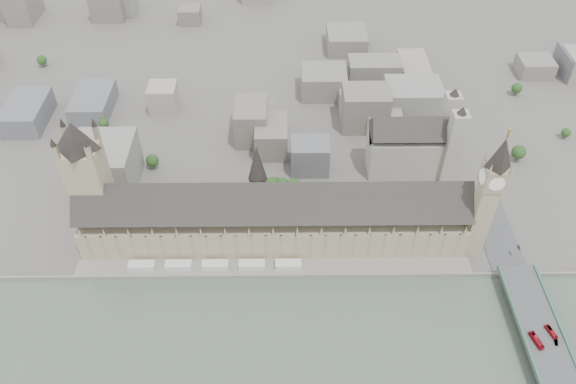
{
  "coord_description": "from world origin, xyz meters",
  "views": [
    {
      "loc": [
        7.42,
        -250.03,
        303.37
      ],
      "look_at": [
        10.17,
        36.95,
        30.4
      ],
      "focal_mm": 35.0,
      "sensor_mm": 36.0,
      "label": 1
    }
  ],
  "objects_px": {
    "westminster_bridge": "(552,370)",
    "red_bus_north": "(536,340)",
    "palace_of_westminster": "(274,217)",
    "elizabeth_tower": "(489,191)",
    "car_silver": "(556,342)",
    "victoria_tower": "(88,178)",
    "westminster_abbey": "(415,145)",
    "car_approach": "(519,247)",
    "red_bus_south": "(551,332)"
  },
  "relations": [
    {
      "from": "victoria_tower",
      "to": "westminster_abbey",
      "type": "distance_m",
      "value": 244.79
    },
    {
      "from": "palace_of_westminster",
      "to": "red_bus_north",
      "type": "relative_size",
      "value": 21.92
    },
    {
      "from": "victoria_tower",
      "to": "westminster_abbey",
      "type": "relative_size",
      "value": 1.47
    },
    {
      "from": "elizabeth_tower",
      "to": "victoria_tower",
      "type": "height_order",
      "value": "elizabeth_tower"
    },
    {
      "from": "red_bus_north",
      "to": "car_approach",
      "type": "height_order",
      "value": "red_bus_north"
    },
    {
      "from": "car_silver",
      "to": "westminster_abbey",
      "type": "bearing_deg",
      "value": 119.32
    },
    {
      "from": "westminster_bridge",
      "to": "car_silver",
      "type": "height_order",
      "value": "car_silver"
    },
    {
      "from": "elizabeth_tower",
      "to": "red_bus_south",
      "type": "bearing_deg",
      "value": -68.9
    },
    {
      "from": "westminster_bridge",
      "to": "red_bus_south",
      "type": "xyz_separation_m",
      "value": [
        4.71,
        21.11,
        6.54
      ]
    },
    {
      "from": "victoria_tower",
      "to": "car_silver",
      "type": "bearing_deg",
      "value": -18.85
    },
    {
      "from": "westminster_abbey",
      "to": "red_bus_south",
      "type": "height_order",
      "value": "westminster_abbey"
    },
    {
      "from": "red_bus_north",
      "to": "car_silver",
      "type": "distance_m",
      "value": 11.8
    },
    {
      "from": "palace_of_westminster",
      "to": "elizabeth_tower",
      "type": "xyz_separation_m",
      "value": [
        138.0,
        -11.7,
        35.38
      ]
    },
    {
      "from": "palace_of_westminster",
      "to": "car_silver",
      "type": "xyz_separation_m",
      "value": [
        167.6,
        -92.56,
        -11.7
      ]
    },
    {
      "from": "palace_of_westminster",
      "to": "car_approach",
      "type": "bearing_deg",
      "value": -6.43
    },
    {
      "from": "red_bus_north",
      "to": "palace_of_westminster",
      "type": "bearing_deg",
      "value": 134.62
    },
    {
      "from": "victoria_tower",
      "to": "palace_of_westminster",
      "type": "bearing_deg",
      "value": -2.96
    },
    {
      "from": "elizabeth_tower",
      "to": "victoria_tower",
      "type": "distance_m",
      "value": 260.64
    },
    {
      "from": "westminster_abbey",
      "to": "car_silver",
      "type": "relative_size",
      "value": 14.88
    },
    {
      "from": "elizabeth_tower",
      "to": "westminster_bridge",
      "type": "xyz_separation_m",
      "value": [
        24.0,
        -95.5,
        -52.96
      ]
    },
    {
      "from": "car_approach",
      "to": "victoria_tower",
      "type": "bearing_deg",
      "value": 174.01
    },
    {
      "from": "palace_of_westminster",
      "to": "red_bus_south",
      "type": "xyz_separation_m",
      "value": [
        166.71,
        -86.09,
        -11.04
      ]
    },
    {
      "from": "elizabeth_tower",
      "to": "victoria_tower",
      "type": "relative_size",
      "value": 1.07
    },
    {
      "from": "westminster_bridge",
      "to": "westminster_abbey",
      "type": "relative_size",
      "value": 4.78
    },
    {
      "from": "westminster_abbey",
      "to": "red_bus_south",
      "type": "bearing_deg",
      "value": -70.93
    },
    {
      "from": "palace_of_westminster",
      "to": "car_silver",
      "type": "height_order",
      "value": "palace_of_westminster"
    },
    {
      "from": "elizabeth_tower",
      "to": "red_bus_north",
      "type": "height_order",
      "value": "elizabeth_tower"
    },
    {
      "from": "palace_of_westminster",
      "to": "victoria_tower",
      "type": "height_order",
      "value": "victoria_tower"
    },
    {
      "from": "red_bus_north",
      "to": "car_silver",
      "type": "bearing_deg",
      "value": -18.57
    },
    {
      "from": "red_bus_south",
      "to": "car_silver",
      "type": "xyz_separation_m",
      "value": [
        0.88,
        -6.47,
        -0.66
      ]
    },
    {
      "from": "westminster_bridge",
      "to": "car_approach",
      "type": "xyz_separation_m",
      "value": [
        6.37,
        88.24,
        5.77
      ]
    },
    {
      "from": "westminster_bridge",
      "to": "red_bus_north",
      "type": "xyz_separation_m",
      "value": [
        -6.14,
        15.4,
        6.81
      ]
    },
    {
      "from": "red_bus_north",
      "to": "westminster_bridge",
      "type": "bearing_deg",
      "value": -83.14
    },
    {
      "from": "elizabeth_tower",
      "to": "red_bus_south",
      "type": "relative_size",
      "value": 10.61
    },
    {
      "from": "victoria_tower",
      "to": "red_bus_south",
      "type": "relative_size",
      "value": 9.87
    },
    {
      "from": "palace_of_westminster",
      "to": "elizabeth_tower",
      "type": "distance_m",
      "value": 142.94
    },
    {
      "from": "elizabeth_tower",
      "to": "car_approach",
      "type": "xyz_separation_m",
      "value": [
        30.37,
        -7.26,
        -47.2
      ]
    },
    {
      "from": "victoria_tower",
      "to": "westminster_bridge",
      "type": "relative_size",
      "value": 0.31
    },
    {
      "from": "westminster_abbey",
      "to": "car_approach",
      "type": "bearing_deg",
      "value": -58.64
    },
    {
      "from": "palace_of_westminster",
      "to": "westminster_bridge",
      "type": "distance_m",
      "value": 195.05
    },
    {
      "from": "westminster_abbey",
      "to": "red_bus_south",
      "type": "xyz_separation_m",
      "value": [
        55.79,
        -161.39,
        -13.42
      ]
    },
    {
      "from": "red_bus_south",
      "to": "car_silver",
      "type": "relative_size",
      "value": 2.22
    },
    {
      "from": "westminster_abbey",
      "to": "car_approach",
      "type": "height_order",
      "value": "westminster_abbey"
    },
    {
      "from": "westminster_bridge",
      "to": "westminster_abbey",
      "type": "height_order",
      "value": "westminster_abbey"
    },
    {
      "from": "victoria_tower",
      "to": "red_bus_north",
      "type": "height_order",
      "value": "victoria_tower"
    },
    {
      "from": "westminster_abbey",
      "to": "red_bus_south",
      "type": "relative_size",
      "value": 6.71
    },
    {
      "from": "elizabeth_tower",
      "to": "westminster_bridge",
      "type": "bearing_deg",
      "value": -75.89
    },
    {
      "from": "car_silver",
      "to": "westminster_bridge",
      "type": "bearing_deg",
      "value": -100.25
    },
    {
      "from": "palace_of_westminster",
      "to": "westminster_abbey",
      "type": "distance_m",
      "value": 134.09
    },
    {
      "from": "elizabeth_tower",
      "to": "car_silver",
      "type": "height_order",
      "value": "elizabeth_tower"
    }
  ]
}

